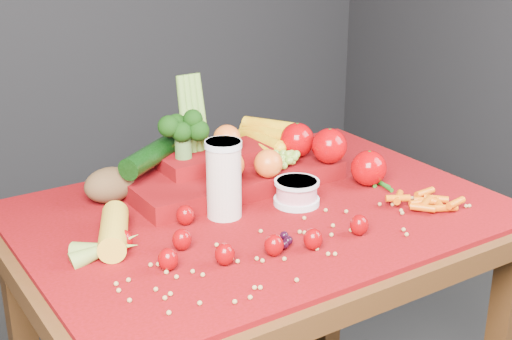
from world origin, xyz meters
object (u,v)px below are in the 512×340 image
milk_glass (224,176)px  produce_mound (244,161)px  table (261,251)px  yogurt_bowl (297,192)px

milk_glass → produce_mound: size_ratio=0.29×
table → produce_mound: bearing=71.8°
table → produce_mound: produce_mound is taller
table → produce_mound: size_ratio=1.83×
produce_mound → yogurt_bowl: bearing=-78.6°
yogurt_bowl → produce_mound: 0.18m
table → yogurt_bowl: yogurt_bowl is taller
table → produce_mound: 0.23m
produce_mound → milk_glass: bearing=-134.8°
table → milk_glass: (-0.09, 0.01, 0.20)m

